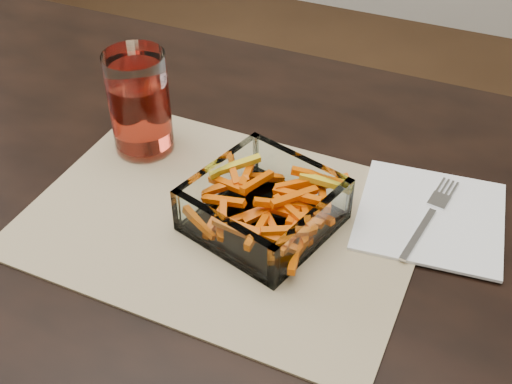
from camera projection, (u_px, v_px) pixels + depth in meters
dining_table at (128, 257)px, 0.83m from camera, size 1.60×0.90×0.75m
placemat at (224, 219)px, 0.76m from camera, size 0.45×0.34×0.00m
glass_bowl at (263, 208)px, 0.74m from camera, size 0.18×0.18×0.06m
tumbler at (140, 107)px, 0.82m from camera, size 0.08×0.08×0.14m
napkin at (430, 216)px, 0.76m from camera, size 0.18×0.18×0.00m
fork at (430, 214)px, 0.75m from camera, size 0.04×0.16×0.00m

